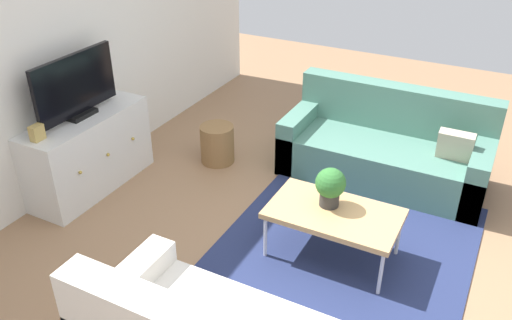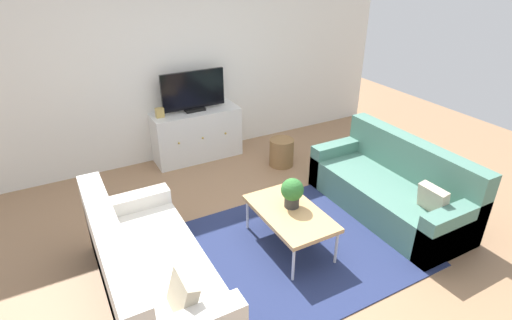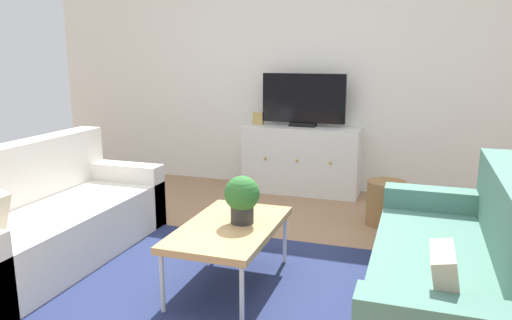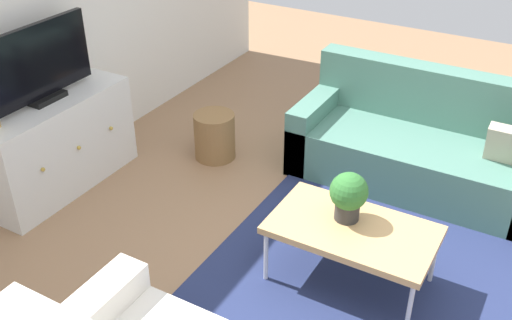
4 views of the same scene
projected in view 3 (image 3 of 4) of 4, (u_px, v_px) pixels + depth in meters
ground_plane at (230, 280)px, 3.31m from camera, size 10.00×10.00×0.00m
wall_back at (313, 67)px, 5.39m from camera, size 6.40×0.12×2.70m
area_rug at (221, 289)px, 3.17m from camera, size 2.50×1.90×0.01m
couch_left_side at (41, 223)px, 3.60m from camera, size 0.82×1.89×0.85m
couch_right_side at (465, 279)px, 2.71m from camera, size 0.82×1.89×0.85m
coffee_table at (230, 230)px, 3.15m from camera, size 0.57×0.98×0.42m
potted_plant at (242, 197)px, 3.15m from camera, size 0.23×0.23×0.31m
tv_console at (302, 159)px, 5.35m from camera, size 1.24×0.47×0.73m
flat_screen_tv at (304, 100)px, 5.23m from camera, size 0.90×0.16×0.56m
mantel_clock at (258, 118)px, 5.42m from camera, size 0.11×0.07×0.13m
wicker_basket at (386, 203)px, 4.36m from camera, size 0.34×0.34×0.39m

